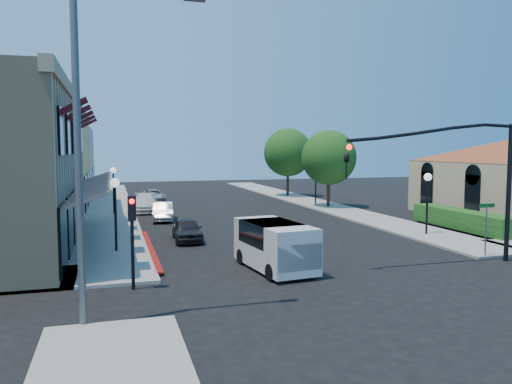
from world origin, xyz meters
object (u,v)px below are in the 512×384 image
object	(u,v)px
street_tree_a	(329,158)
secondary_signal	(132,225)
signal_mast_arm	(468,169)
street_name_sign	(486,221)
white_van	(275,243)
lamppost_right_far	(316,174)
cobra_streetlight	(91,137)
parked_car_c	(144,203)
lamppost_right_near	(428,188)
parked_car_d	(154,195)
parked_car_b	(163,211)
parked_car_a	(187,229)
street_tree_b	(288,152)
lamppost_left_near	(115,196)
lamppost_left_far	(113,179)

from	to	relation	value
street_tree_a	secondary_signal	bearing A→B (deg)	-129.21
signal_mast_arm	street_name_sign	bearing A→B (deg)	23.20
street_name_sign	white_van	size ratio (longest dim) A/B	0.55
lamppost_right_far	secondary_signal	bearing A→B (deg)	-126.14
cobra_streetlight	lamppost_right_far	distance (m)	31.53
signal_mast_arm	parked_car_c	xyz separation A→B (m)	(-12.06, 21.94, -3.41)
lamppost_right_near	street_name_sign	bearing A→B (deg)	-99.78
street_name_sign	parked_car_d	distance (m)	31.87
street_name_sign	lamppost_right_far	distance (m)	21.85
lamppost_right_near	street_tree_a	bearing A→B (deg)	88.77
parked_car_b	parked_car_c	xyz separation A→B (m)	(-0.92, 5.18, 0.04)
street_name_sign	parked_car_a	world-z (taller)	street_name_sign
street_tree_b	lamppost_right_far	xyz separation A→B (m)	(-0.30, -8.00, -1.81)
lamppost_left_near	lamppost_right_near	distance (m)	17.00
street_tree_b	lamppost_left_far	distance (m)	20.06
cobra_streetlight	lamppost_right_near	world-z (taller)	cobra_streetlight
street_name_sign	lamppost_left_far	distance (m)	25.48
signal_mast_arm	lamppost_left_far	distance (m)	25.07
cobra_streetlight	parked_car_b	xyz separation A→B (m)	(3.87, 20.26, -4.63)
street_tree_a	lamppost_left_near	world-z (taller)	street_tree_a
street_tree_b	lamppost_right_near	distance (m)	24.07
cobra_streetlight	secondary_signal	bearing A→B (deg)	71.37
street_tree_b	signal_mast_arm	distance (m)	30.65
lamppost_right_far	parked_car_b	world-z (taller)	lamppost_right_far
lamppost_left_far	white_van	world-z (taller)	lamppost_left_far
street_tree_b	parked_car_c	distance (m)	17.70
lamppost_left_far	parked_car_a	xyz separation A→B (m)	(3.70, -11.74, -2.12)
signal_mast_arm	parked_car_b	distance (m)	20.42
lamppost_left_near	parked_car_b	size ratio (longest dim) A/B	0.93
street_tree_a	lamppost_left_far	bearing A→B (deg)	180.00
street_tree_a	parked_car_a	distance (m)	18.32
street_tree_a	lamppost_right_near	size ratio (longest dim) A/B	1.82
street_tree_b	parked_car_a	world-z (taller)	street_tree_b
street_name_sign	lamppost_left_far	xyz separation A→B (m)	(-16.00, 19.80, 1.04)
secondary_signal	lamppost_right_near	distance (m)	17.77
parked_car_a	street_name_sign	bearing A→B (deg)	-30.52
street_tree_a	secondary_signal	world-z (taller)	street_tree_a
parked_car_c	parked_car_b	bearing A→B (deg)	-75.05
street_tree_b	parked_car_c	bearing A→B (deg)	-150.28
parked_car_b	street_tree_a	bearing A→B (deg)	20.73
secondary_signal	lamppost_left_far	world-z (taller)	lamppost_left_far
white_van	parked_car_b	distance (m)	15.80
white_van	parked_car_a	distance (m)	7.92
parked_car_d	cobra_streetlight	bearing A→B (deg)	-101.54
lamppost_left_near	street_tree_a	bearing A→B (deg)	38.98
lamppost_left_far	lamppost_right_far	xyz separation A→B (m)	(17.00, 2.00, 0.00)
street_tree_b	street_name_sign	bearing A→B (deg)	-92.50
street_tree_b	cobra_streetlight	xyz separation A→B (m)	(-17.95, -34.00, 0.72)
lamppost_left_far	parked_car_a	world-z (taller)	lamppost_left_far
cobra_streetlight	parked_car_b	distance (m)	21.14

